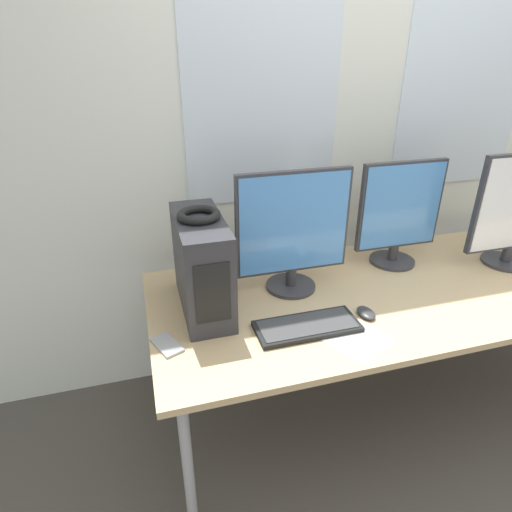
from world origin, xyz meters
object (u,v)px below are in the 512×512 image
object	(u,v)px
pc_tower	(202,265)
monitor_right_near	(399,214)
headphones	(199,215)
keyboard	(307,326)
monitor_main	(293,231)
cell_phone	(167,345)
mouse	(366,313)

from	to	relation	value
pc_tower	monitor_right_near	world-z (taller)	monitor_right_near
headphones	monitor_right_near	size ratio (longest dim) A/B	0.32
pc_tower	headphones	xyz separation A→B (m)	(0.00, 0.00, 0.21)
keyboard	monitor_main	bearing A→B (deg)	81.14
monitor_main	keyboard	size ratio (longest dim) A/B	1.33
headphones	cell_phone	world-z (taller)	headphones
monitor_main	monitor_right_near	distance (m)	0.59
headphones	keyboard	bearing A→B (deg)	-37.00
headphones	keyboard	world-z (taller)	headphones
headphones	monitor_main	bearing A→B (deg)	6.72
pc_tower	monitor_right_near	xyz separation A→B (m)	(0.99, 0.14, 0.06)
monitor_main	mouse	world-z (taller)	monitor_main
monitor_right_near	cell_phone	world-z (taller)	monitor_right_near
monitor_main	cell_phone	world-z (taller)	monitor_main
monitor_right_near	keyboard	size ratio (longest dim) A/B	1.27
pc_tower	mouse	bearing A→B (deg)	-21.81
monitor_main	keyboard	distance (m)	0.42
headphones	pc_tower	bearing A→B (deg)	-90.00
cell_phone	keyboard	bearing A→B (deg)	-26.93
headphones	cell_phone	distance (m)	0.50
pc_tower	headphones	bearing A→B (deg)	90.00
pc_tower	monitor_main	xyz separation A→B (m)	(0.40, 0.05, 0.08)
monitor_main	pc_tower	bearing A→B (deg)	-173.16
headphones	mouse	bearing A→B (deg)	-21.88
monitor_right_near	cell_phone	xyz separation A→B (m)	(-1.16, -0.37, -0.26)
pc_tower	headphones	size ratio (longest dim) A/B	2.79
pc_tower	monitor_right_near	bearing A→B (deg)	8.31
keyboard	cell_phone	size ratio (longest dim) A/B	2.63
pc_tower	cell_phone	world-z (taller)	pc_tower
headphones	keyboard	size ratio (longest dim) A/B	0.41
pc_tower	monitor_main	distance (m)	0.42
monitor_main	cell_phone	size ratio (longest dim) A/B	3.50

